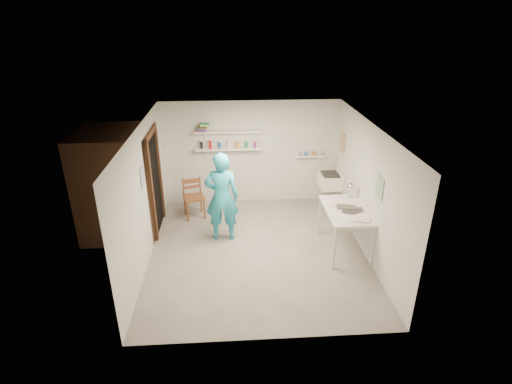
{
  "coord_description": "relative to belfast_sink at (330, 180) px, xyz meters",
  "views": [
    {
      "loc": [
        -0.46,
        -6.44,
        4.14
      ],
      "look_at": [
        0.0,
        0.4,
        1.05
      ],
      "focal_mm": 28.0,
      "sensor_mm": 36.0,
      "label": 1
    }
  ],
  "objects": [
    {
      "name": "wall_right",
      "position": [
        0.26,
        -1.7,
        0.5
      ],
      "size": [
        0.02,
        4.5,
        2.4
      ],
      "primitive_type": "cube",
      "color": "silver",
      "rests_on": "ground"
    },
    {
      "name": "poster_right_b",
      "position": [
        0.24,
        -2.25,
        0.8
      ],
      "size": [
        0.01,
        0.3,
        0.38
      ],
      "primitive_type": "cube",
      "color": "#3F724C",
      "rests_on": "wall_right"
    },
    {
      "name": "spray_cans",
      "position": [
        -2.25,
        0.43,
        0.75
      ],
      "size": [
        1.26,
        0.06,
        0.17
      ],
      "color": "black",
      "rests_on": "shelf_lower"
    },
    {
      "name": "poster_left",
      "position": [
        -3.74,
        -1.65,
        0.85
      ],
      "size": [
        0.01,
        0.28,
        0.36
      ],
      "primitive_type": "cube",
      "color": "#334C7F",
      "rests_on": "wall_left"
    },
    {
      "name": "wall_clock",
      "position": [
        -2.41,
        -0.94,
        0.5
      ],
      "size": [
        0.32,
        0.05,
        0.32
      ],
      "primitive_type": "cylinder",
      "rotation": [
        1.57,
        0.0,
        -0.04
      ],
      "color": "beige",
      "rests_on": "man"
    },
    {
      "name": "door_jamb_far",
      "position": [
        -3.72,
        -0.15,
        0.3
      ],
      "size": [
        0.06,
        0.1,
        2.0
      ],
      "primitive_type": "cube",
      "color": "brown",
      "rests_on": "ground"
    },
    {
      "name": "shelf_lower",
      "position": [
        -2.25,
        0.43,
        0.65
      ],
      "size": [
        1.5,
        0.22,
        0.03
      ],
      "primitive_type": "cube",
      "color": "white",
      "rests_on": "wall_back"
    },
    {
      "name": "corridor_box",
      "position": [
        -4.45,
        -0.65,
        0.35
      ],
      "size": [
        1.4,
        1.5,
        2.1
      ],
      "primitive_type": "cube",
      "color": "brown",
      "rests_on": "ground"
    },
    {
      "name": "belfast_sink",
      "position": [
        0.0,
        0.0,
        0.0
      ],
      "size": [
        0.48,
        0.6,
        0.3
      ],
      "primitive_type": "cube",
      "color": "white",
      "rests_on": "wall_right"
    },
    {
      "name": "doorway_recess",
      "position": [
        -3.74,
        -0.65,
        0.3
      ],
      "size": [
        0.02,
        0.9,
        2.0
      ],
      "primitive_type": "cube",
      "color": "black",
      "rests_on": "wall_left"
    },
    {
      "name": "wall_left",
      "position": [
        -3.76,
        -1.7,
        0.5
      ],
      "size": [
        0.02,
        4.5,
        2.4
      ],
      "primitive_type": "cube",
      "color": "silver",
      "rests_on": "ground"
    },
    {
      "name": "shelf_upper",
      "position": [
        -2.25,
        0.43,
        1.05
      ],
      "size": [
        1.5,
        0.22,
        0.03
      ],
      "primitive_type": "cube",
      "color": "white",
      "rests_on": "wall_back"
    },
    {
      "name": "wooden_chair",
      "position": [
        -3.04,
        -0.2,
        -0.24
      ],
      "size": [
        0.52,
        0.51,
        0.92
      ],
      "primitive_type": "cube",
      "rotation": [
        0.0,
        0.0,
        0.26
      ],
      "color": "brown",
      "rests_on": "ground"
    },
    {
      "name": "man",
      "position": [
        -2.4,
        -1.16,
        0.2
      ],
      "size": [
        0.67,
        0.46,
        1.8
      ],
      "primitive_type": "imported",
      "rotation": [
        0.0,
        0.0,
        3.1
      ],
      "color": "#259EBD",
      "rests_on": "ground"
    },
    {
      "name": "book_stack",
      "position": [
        -2.8,
        0.43,
        1.15
      ],
      "size": [
        0.28,
        0.14,
        0.17
      ],
      "color": "red",
      "rests_on": "shelf_upper"
    },
    {
      "name": "wall_back",
      "position": [
        -1.75,
        0.56,
        0.5
      ],
      "size": [
        4.0,
        0.02,
        2.4
      ],
      "primitive_type": "cube",
      "color": "silver",
      "rests_on": "ground"
    },
    {
      "name": "poster_right_a",
      "position": [
        0.24,
        0.1,
        0.85
      ],
      "size": [
        0.01,
        0.34,
        0.42
      ],
      "primitive_type": "cube",
      "color": "#995933",
      "rests_on": "wall_right"
    },
    {
      "name": "ledge_shelf",
      "position": [
        -0.4,
        0.47,
        0.42
      ],
      "size": [
        0.7,
        0.14,
        0.03
      ],
      "primitive_type": "cube",
      "color": "white",
      "rests_on": "wall_back"
    },
    {
      "name": "door_lintel",
      "position": [
        -3.72,
        -0.65,
        1.35
      ],
      "size": [
        0.06,
        1.05,
        0.1
      ],
      "primitive_type": "cube",
      "color": "brown",
      "rests_on": "wall_left"
    },
    {
      "name": "ledge_pots",
      "position": [
        -0.4,
        0.47,
        0.48
      ],
      "size": [
        0.48,
        0.07,
        0.09
      ],
      "color": "silver",
      "rests_on": "ledge_shelf"
    },
    {
      "name": "work_table",
      "position": [
        -0.11,
        -1.75,
        -0.27
      ],
      "size": [
        0.77,
        1.28,
        0.86
      ],
      "primitive_type": "cube",
      "color": "silver",
      "rests_on": "ground"
    },
    {
      "name": "ceiling",
      "position": [
        -1.75,
        -1.7,
        1.71
      ],
      "size": [
        4.0,
        4.5,
        0.02
      ],
      "primitive_type": "cube",
      "color": "silver",
      "rests_on": "wall_back"
    },
    {
      "name": "floor",
      "position": [
        -1.75,
        -1.7,
        -0.71
      ],
      "size": [
        4.0,
        4.5,
        0.02
      ],
      "primitive_type": "cube",
      "color": "slate",
      "rests_on": "ground"
    },
    {
      "name": "desk_lamp",
      "position": [
        0.1,
        -1.24,
        0.38
      ],
      "size": [
        0.16,
        0.16,
        0.16
      ],
      "primitive_type": "sphere",
      "color": "silver",
      "rests_on": "work_table"
    },
    {
      "name": "door_jamb_near",
      "position": [
        -3.72,
        -1.15,
        0.3
      ],
      "size": [
        0.06,
        0.1,
        2.0
      ],
      "primitive_type": "cube",
      "color": "brown",
      "rests_on": "ground"
    },
    {
      "name": "papers",
      "position": [
        -0.11,
        -1.75,
        0.17
      ],
      "size": [
        0.3,
        0.22,
        0.03
      ],
      "color": "silver",
      "rests_on": "work_table"
    },
    {
      "name": "wall_front",
      "position": [
        -1.75,
        -3.96,
        0.5
      ],
      "size": [
        4.0,
        0.02,
        2.4
      ],
      "primitive_type": "cube",
      "color": "silver",
      "rests_on": "ground"
    }
  ]
}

